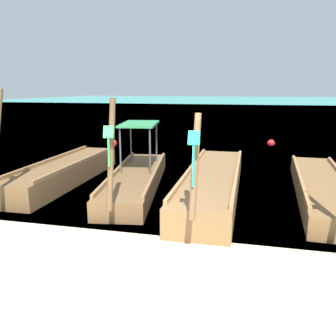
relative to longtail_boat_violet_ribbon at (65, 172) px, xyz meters
name	(u,v)px	position (x,y,z in m)	size (l,w,h in m)	color
ground	(123,264)	(3.60, -4.54, -0.34)	(120.00, 120.00, 0.00)	beige
sea_water	(243,104)	(3.60, 56.72, -0.33)	(120.00, 120.00, 0.00)	#2DB29E
longtail_boat_violet_ribbon	(65,172)	(0.00, 0.00, 0.00)	(1.24, 6.17, 2.89)	brown
longtail_boat_green_ribbon	(136,178)	(2.36, -0.09, -0.02)	(2.12, 6.31, 2.71)	brown
longtail_boat_turquoise_ribbon	(213,183)	(4.62, -0.21, -0.01)	(1.43, 7.10, 2.47)	brown
longtail_boat_orange_ribbon	(321,188)	(7.49, 0.18, -0.07)	(1.49, 6.89, 2.58)	brown
mooring_buoy_near	(112,144)	(-1.01, 6.27, -0.09)	(0.48, 0.48, 0.48)	red
mooring_buoy_far	(271,143)	(6.55, 8.61, -0.15)	(0.37, 0.37, 0.37)	red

